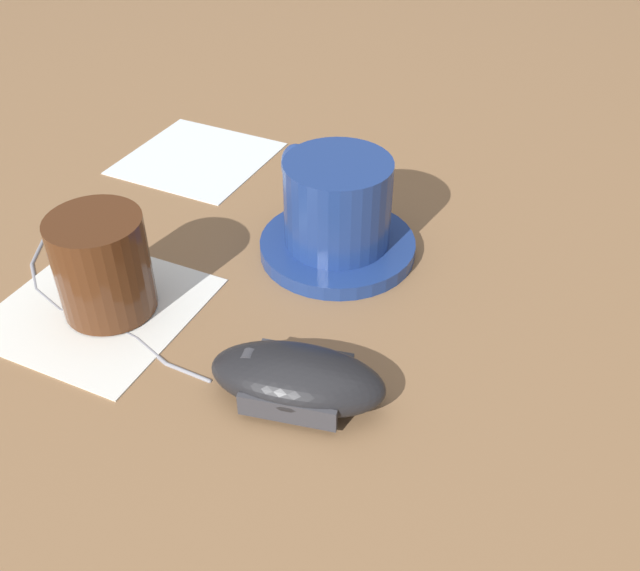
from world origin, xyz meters
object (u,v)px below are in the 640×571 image
object	(u,v)px
coffee_cup	(336,201)
computer_mouse	(297,378)
saucer	(337,246)
drinking_glass	(102,265)

from	to	relation	value
coffee_cup	computer_mouse	size ratio (longest dim) A/B	0.91
computer_mouse	saucer	bearing A→B (deg)	-157.14
drinking_glass	computer_mouse	bearing A→B (deg)	90.49
saucer	drinking_glass	distance (m)	0.19
saucer	coffee_cup	world-z (taller)	coffee_cup
computer_mouse	drinking_glass	size ratio (longest dim) A/B	1.65
coffee_cup	computer_mouse	xyz separation A→B (m)	(0.16, 0.07, -0.03)
computer_mouse	drinking_glass	distance (m)	0.17
coffee_cup	saucer	bearing A→B (deg)	66.86
saucer	coffee_cup	distance (m)	0.04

